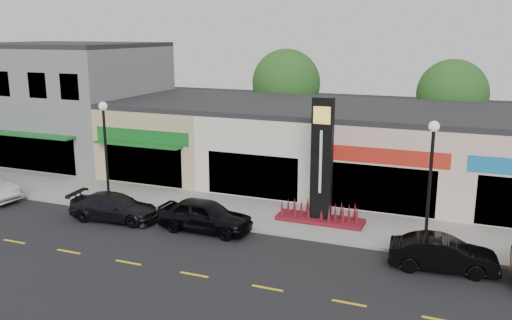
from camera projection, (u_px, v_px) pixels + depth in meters
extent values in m
plane|color=black|center=(227.00, 247.00, 23.45)|extent=(120.00, 120.00, 0.00)
cube|color=gray|center=(263.00, 214.00, 27.36)|extent=(52.00, 4.30, 0.15)
cube|color=gray|center=(246.00, 229.00, 25.33)|extent=(52.00, 0.20, 0.15)
cube|color=slate|center=(69.00, 103.00, 39.42)|extent=(12.00, 10.00, 8.00)
cube|color=#262628|center=(64.00, 45.00, 38.46)|extent=(12.00, 10.00, 0.30)
cube|color=black|center=(20.00, 151.00, 35.56)|extent=(9.00, 0.10, 2.40)
cube|color=#176823|center=(12.00, 133.00, 34.80)|extent=(9.50, 1.00, 0.14)
cube|color=black|center=(1.00, 84.00, 34.90)|extent=(1.40, 0.10, 1.60)
cube|color=black|center=(38.00, 85.00, 33.81)|extent=(1.40, 0.10, 1.60)
cube|color=black|center=(70.00, 87.00, 32.91)|extent=(1.40, 0.10, 1.60)
cube|color=#CBB881|center=(184.00, 136.00, 36.39)|extent=(7.00, 10.00, 4.50)
cube|color=#262628|center=(183.00, 100.00, 35.83)|extent=(7.00, 10.00, 0.30)
cube|color=black|center=(143.00, 164.00, 32.12)|extent=(5.25, 0.10, 2.40)
cube|color=#176823|center=(142.00, 136.00, 31.72)|extent=(6.30, 0.12, 0.80)
cube|color=#176823|center=(138.00, 144.00, 31.41)|extent=(5.60, 0.90, 0.12)
cube|color=beige|center=(282.00, 144.00, 33.85)|extent=(7.00, 10.00, 4.50)
cube|color=#262628|center=(283.00, 105.00, 33.30)|extent=(7.00, 10.00, 0.30)
cube|color=black|center=(252.00, 176.00, 29.58)|extent=(5.25, 0.10, 2.40)
cube|color=silver|center=(252.00, 145.00, 29.19)|extent=(6.30, 0.12, 0.80)
cube|color=beige|center=(396.00, 153.00, 31.32)|extent=(7.00, 10.00, 4.50)
cube|color=#262628|center=(399.00, 111.00, 30.76)|extent=(7.00, 10.00, 0.30)
cube|color=black|center=(382.00, 189.00, 27.04)|extent=(5.25, 0.10, 2.40)
cube|color=red|center=(384.00, 156.00, 26.65)|extent=(6.30, 0.12, 0.80)
cylinder|color=#382619|center=(285.00, 130.00, 42.14)|extent=(0.36, 0.36, 3.15)
sphere|color=#1E4816|center=(286.00, 83.00, 41.29)|extent=(5.20, 5.20, 5.20)
cylinder|color=#382619|center=(448.00, 143.00, 37.81)|extent=(0.36, 0.36, 2.97)
sphere|color=#1E4816|center=(452.00, 94.00, 37.02)|extent=(4.80, 4.80, 4.80)
cylinder|color=black|center=(109.00, 202.00, 28.53)|extent=(0.32, 0.32, 0.30)
cylinder|color=black|center=(106.00, 156.00, 27.95)|extent=(0.14, 0.14, 5.00)
sphere|color=silver|center=(103.00, 106.00, 27.35)|extent=(0.44, 0.44, 0.44)
cylinder|color=black|center=(425.00, 246.00, 22.74)|extent=(0.32, 0.32, 0.30)
cylinder|color=black|center=(429.00, 189.00, 22.16)|extent=(0.14, 0.14, 5.00)
sphere|color=silver|center=(434.00, 126.00, 21.55)|extent=(0.44, 0.44, 0.44)
cube|color=#560E12|center=(320.00, 219.00, 26.09)|extent=(4.20, 1.30, 0.20)
cube|color=black|center=(322.00, 161.00, 25.42)|extent=(1.00, 0.40, 6.00)
cube|color=yellow|center=(322.00, 115.00, 24.71)|extent=(0.80, 0.05, 0.80)
cube|color=silver|center=(321.00, 162.00, 25.22)|extent=(0.12, 0.04, 3.00)
imported|color=black|center=(115.00, 207.00, 26.63)|extent=(2.22, 4.68, 1.32)
imported|color=black|center=(205.00, 215.00, 25.13)|extent=(1.85, 4.51, 1.53)
imported|color=black|center=(443.00, 254.00, 20.99)|extent=(1.82, 4.21, 1.35)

